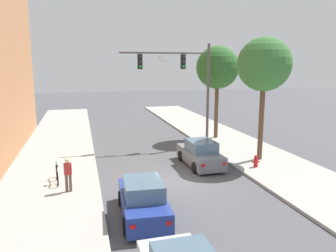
# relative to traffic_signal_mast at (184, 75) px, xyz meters

# --- Properties ---
(ground_plane) EXTENTS (120.00, 120.00, 0.00)m
(ground_plane) POSITION_rel_traffic_signal_mast_xyz_m (-2.70, -7.31, -5.35)
(ground_plane) COLOR #4C4C51
(sidewalk_left) EXTENTS (5.00, 60.00, 0.15)m
(sidewalk_left) POSITION_rel_traffic_signal_mast_xyz_m (-9.20, -7.31, -5.27)
(sidewalk_left) COLOR #A8A59E
(sidewalk_left) RESTS_ON ground
(sidewalk_right) EXTENTS (5.00, 60.00, 0.15)m
(sidewalk_right) POSITION_rel_traffic_signal_mast_xyz_m (3.80, -7.31, -5.27)
(sidewalk_right) COLOR #A8A59E
(sidewalk_right) RESTS_ON ground
(traffic_signal_mast) EXTENTS (6.73, 0.38, 7.50)m
(traffic_signal_mast) POSITION_rel_traffic_signal_mast_xyz_m (0.00, 0.00, 0.00)
(traffic_signal_mast) COLOR #514C47
(traffic_signal_mast) RESTS_ON sidewalk_right
(car_lead_grey) EXTENTS (1.90, 4.27, 1.60)m
(car_lead_grey) POSITION_rel_traffic_signal_mast_xyz_m (-0.49, -4.98, -4.63)
(car_lead_grey) COLOR slate
(car_lead_grey) RESTS_ON ground
(car_following_blue) EXTENTS (2.00, 4.31, 1.60)m
(car_following_blue) POSITION_rel_traffic_signal_mast_xyz_m (-5.17, -10.98, -4.63)
(car_following_blue) COLOR navy
(car_following_blue) RESTS_ON ground
(pedestrian_sidewalk_left_walker) EXTENTS (0.36, 0.22, 1.64)m
(pedestrian_sidewalk_left_walker) POSITION_rel_traffic_signal_mast_xyz_m (-8.18, -7.71, -4.29)
(pedestrian_sidewalk_left_walker) COLOR brown
(pedestrian_sidewalk_left_walker) RESTS_ON sidewalk_left
(bicycle_leaning) EXTENTS (0.25, 1.77, 0.98)m
(bicycle_leaning) POSITION_rel_traffic_signal_mast_xyz_m (-8.79, -6.22, -4.81)
(bicycle_leaning) COLOR black
(bicycle_leaning) RESTS_ON sidewalk_left
(fire_hydrant) EXTENTS (0.48, 0.24, 0.72)m
(fire_hydrant) POSITION_rel_traffic_signal_mast_xyz_m (2.45, -6.52, -4.84)
(fire_hydrant) COLOR red
(fire_hydrant) RESTS_ON sidewalk_right
(street_tree_nearest) EXTENTS (3.32, 3.32, 7.66)m
(street_tree_nearest) POSITION_rel_traffic_signal_mast_xyz_m (3.53, -5.07, 0.75)
(street_tree_nearest) COLOR brown
(street_tree_nearest) RESTS_ON sidewalk_right
(street_tree_second) EXTENTS (3.43, 3.43, 7.46)m
(street_tree_second) POSITION_rel_traffic_signal_mast_xyz_m (3.32, 1.63, 0.50)
(street_tree_second) COLOR brown
(street_tree_second) RESTS_ON sidewalk_right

